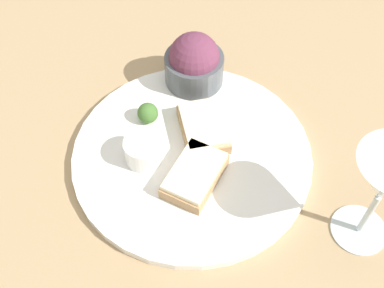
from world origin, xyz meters
name	(u,v)px	position (x,y,z in m)	size (l,w,h in m)	color
ground_plane	(192,158)	(0.00, 0.00, 0.00)	(4.00, 4.00, 0.00)	tan
dinner_plate	(192,155)	(0.00, 0.00, 0.01)	(0.35, 0.35, 0.01)	white
salad_bowl	(194,63)	(-0.15, -0.01, 0.05)	(0.09, 0.09, 0.09)	#4C5156
sauce_ramekin	(143,150)	(0.02, -0.07, 0.03)	(0.05, 0.05, 0.04)	white
cheese_toast_near	(195,175)	(0.05, 0.01, 0.03)	(0.11, 0.09, 0.03)	tan
cheese_toast_far	(203,128)	(-0.04, 0.01, 0.03)	(0.11, 0.09, 0.03)	tan
garnish	(148,113)	(-0.05, -0.07, 0.03)	(0.03, 0.03, 0.03)	#477533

